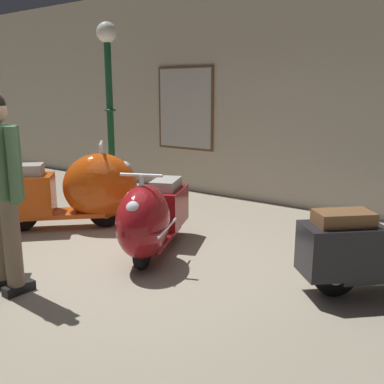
{
  "coord_description": "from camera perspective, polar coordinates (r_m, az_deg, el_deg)",
  "views": [
    {
      "loc": [
        3.11,
        -3.0,
        1.78
      ],
      "look_at": [
        0.26,
        0.93,
        0.67
      ],
      "focal_mm": 41.32,
      "sensor_mm": 36.0,
      "label": 1
    }
  ],
  "objects": [
    {
      "name": "lamppost",
      "position": [
        7.5,
        -10.63,
        12.29
      ],
      "size": [
        0.33,
        0.33,
        2.85
      ],
      "color": "#144728",
      "rests_on": "ground"
    },
    {
      "name": "scooter_0",
      "position": [
        5.98,
        -14.63,
        0.27
      ],
      "size": [
        1.69,
        1.69,
        1.14
      ],
      "rotation": [
        0.0,
        0.0,
        0.79
      ],
      "color": "black",
      "rests_on": "ground"
    },
    {
      "name": "ground_plane",
      "position": [
        4.67,
        -9.52,
        -9.73
      ],
      "size": [
        60.0,
        60.0,
        0.0
      ],
      "primitive_type": "plane",
      "color": "gray"
    },
    {
      "name": "showroom_back_wall",
      "position": [
        7.12,
        11.69,
        12.6
      ],
      "size": [
        18.0,
        0.63,
        3.56
      ],
      "color": "#BCB29E",
      "rests_on": "ground"
    },
    {
      "name": "scooter_1",
      "position": [
        4.79,
        -5.28,
        -3.31
      ],
      "size": [
        1.06,
        1.66,
        0.99
      ],
      "rotation": [
        0.0,
        0.0,
        -1.16
      ],
      "color": "black",
      "rests_on": "ground"
    }
  ]
}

